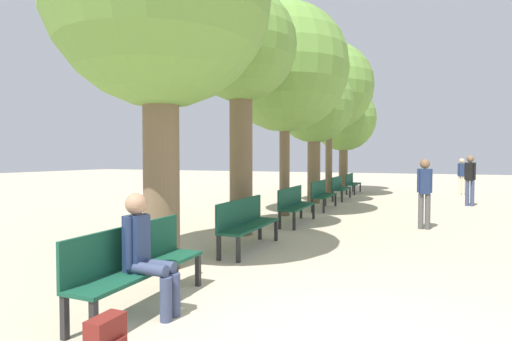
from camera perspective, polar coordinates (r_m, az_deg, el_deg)
bench_row_0 at (r=4.80m, az=-16.80°, el=-12.13°), size 0.44×1.90×0.92m
bench_row_1 at (r=7.38m, az=-1.48°, el=-7.10°), size 0.44×1.90×0.92m
bench_row_2 at (r=10.23m, az=5.50°, el=-4.58°), size 0.44×1.90×0.92m
bench_row_3 at (r=13.17m, az=9.38°, el=-3.14°), size 0.44×1.90×0.92m
bench_row_4 at (r=16.16m, az=11.83°, el=-2.22°), size 0.44×1.90×0.92m
bench_row_5 at (r=19.17m, az=13.51°, el=-1.58°), size 0.44×1.90×0.92m
tree_row_1 at (r=9.01m, az=-2.17°, el=16.60°), size 2.43×2.43×5.33m
tree_row_2 at (r=11.81m, az=4.13°, el=14.34°), size 3.66×3.66×6.08m
tree_row_3 at (r=14.96m, az=8.31°, el=9.25°), size 2.88×2.88×5.10m
tree_row_4 at (r=17.62m, az=10.42°, el=11.64°), size 3.74×3.74×6.56m
tree_row_5 at (r=20.87m, az=12.41°, el=7.14°), size 3.26×3.26×5.27m
person_seated at (r=4.52m, az=-15.52°, el=-10.93°), size 0.61×0.35×1.31m
pedestrian_near at (r=10.15m, az=22.94°, el=-2.45°), size 0.33×0.23×1.65m
pedestrian_mid at (r=15.61m, az=28.26°, el=-0.83°), size 0.35×0.31×1.75m
pedestrian_far at (r=19.95m, az=27.31°, el=-0.45°), size 0.33×0.23×1.64m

